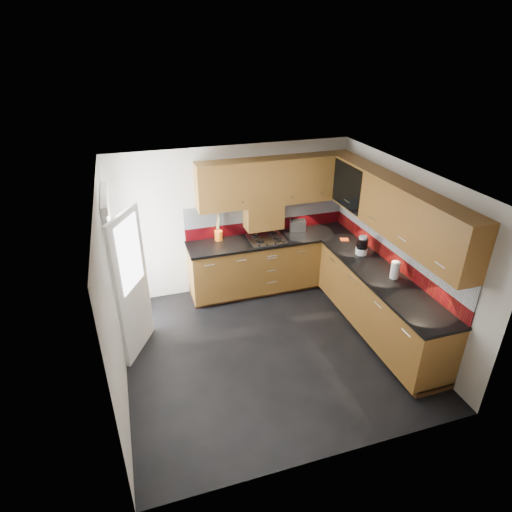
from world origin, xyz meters
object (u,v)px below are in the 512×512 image
object	(u,v)px
gas_hob	(267,239)
toaster	(297,225)
food_processor	(362,246)
utensil_pot	(219,234)

from	to	relation	value
gas_hob	toaster	distance (m)	0.64
gas_hob	food_processor	size ratio (longest dim) A/B	2.00
utensil_pot	food_processor	xyz separation A→B (m)	(1.92, -1.11, 0.03)
gas_hob	toaster	size ratio (longest dim) A/B	1.95
gas_hob	utensil_pot	distance (m)	0.77
gas_hob	utensil_pot	world-z (taller)	utensil_pot
toaster	food_processor	world-z (taller)	food_processor
food_processor	utensil_pot	bearing A→B (deg)	149.97
gas_hob	food_processor	distance (m)	1.49
gas_hob	utensil_pot	xyz separation A→B (m)	(-0.73, 0.21, 0.08)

